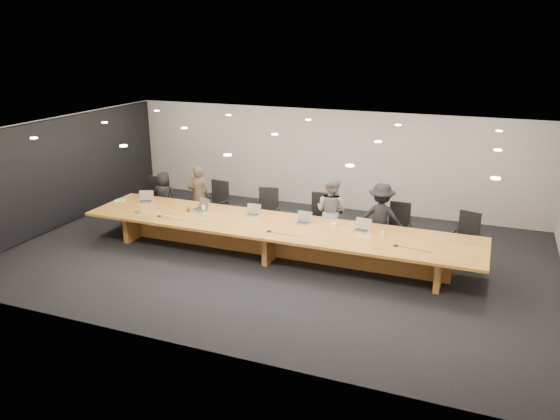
% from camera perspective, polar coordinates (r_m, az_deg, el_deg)
% --- Properties ---
extents(ground, '(12.00, 12.00, 0.00)m').
position_cam_1_polar(ground, '(12.39, -0.51, -4.80)').
color(ground, black).
rests_on(ground, ground).
extents(back_wall, '(12.00, 0.02, 2.80)m').
position_cam_1_polar(back_wall, '(15.58, 5.04, 5.31)').
color(back_wall, '#B1ABA1').
rests_on(back_wall, ground).
extents(left_wall_panel, '(0.08, 7.84, 2.74)m').
position_cam_1_polar(left_wall_panel, '(15.13, -21.91, 3.57)').
color(left_wall_panel, black).
rests_on(left_wall_panel, ground).
extents(conference_table, '(9.00, 1.80, 0.75)m').
position_cam_1_polar(conference_table, '(12.20, -0.52, -2.55)').
color(conference_table, brown).
rests_on(conference_table, ground).
extents(chair_far_left, '(0.68, 0.68, 1.14)m').
position_cam_1_polar(chair_far_left, '(15.12, -13.28, 1.26)').
color(chair_far_left, black).
rests_on(chair_far_left, ground).
extents(chair_left, '(0.68, 0.68, 1.21)m').
position_cam_1_polar(chair_left, '(14.18, -6.77, 0.64)').
color(chair_left, black).
rests_on(chair_left, ground).
extents(chair_mid_left, '(0.68, 0.68, 1.18)m').
position_cam_1_polar(chair_mid_left, '(13.50, -1.43, -0.18)').
color(chair_mid_left, black).
rests_on(chair_mid_left, ground).
extents(chair_mid_right, '(0.62, 0.62, 1.19)m').
position_cam_1_polar(chair_mid_right, '(13.07, 4.07, -0.83)').
color(chair_mid_right, black).
rests_on(chair_mid_right, ground).
extents(chair_right, '(0.60, 0.60, 1.14)m').
position_cam_1_polar(chair_right, '(12.75, 12.15, -1.80)').
color(chair_right, black).
rests_on(chair_right, ground).
extents(chair_far_right, '(0.70, 0.70, 1.12)m').
position_cam_1_polar(chair_far_right, '(12.57, 18.75, -2.73)').
color(chair_far_right, black).
rests_on(chair_far_right, ground).
extents(person_a, '(0.72, 0.53, 1.36)m').
position_cam_1_polar(person_a, '(14.73, -12.01, 1.34)').
color(person_a, black).
rests_on(person_a, ground).
extents(person_b, '(0.67, 0.55, 1.59)m').
position_cam_1_polar(person_b, '(14.29, -8.49, 1.50)').
color(person_b, '#362C1D').
rests_on(person_b, ground).
extents(person_c, '(0.94, 0.82, 1.65)m').
position_cam_1_polar(person_c, '(12.83, 5.37, -0.15)').
color(person_c, slate).
rests_on(person_c, ground).
extents(person_d, '(1.07, 0.65, 1.61)m').
position_cam_1_polar(person_d, '(12.59, 10.50, -0.82)').
color(person_d, black).
rests_on(person_d, ground).
extents(laptop_a, '(0.43, 0.38, 0.28)m').
position_cam_1_polar(laptop_a, '(14.11, -13.91, 1.36)').
color(laptop_a, tan).
rests_on(laptop_a, conference_table).
extents(laptop_b, '(0.44, 0.39, 0.29)m').
position_cam_1_polar(laptop_b, '(13.22, -8.40, 0.60)').
color(laptop_b, tan).
rests_on(laptop_b, conference_table).
extents(laptop_c, '(0.35, 0.27, 0.26)m').
position_cam_1_polar(laptop_c, '(12.70, -2.90, -0.01)').
color(laptop_c, '#C1B493').
rests_on(laptop_c, conference_table).
extents(laptop_d, '(0.35, 0.26, 0.26)m').
position_cam_1_polar(laptop_d, '(12.16, 2.39, -0.83)').
color(laptop_d, '#B7A88C').
rests_on(laptop_d, conference_table).
extents(laptop_e, '(0.37, 0.28, 0.27)m').
position_cam_1_polar(laptop_e, '(11.81, 8.51, -1.58)').
color(laptop_e, beige).
rests_on(laptop_e, conference_table).
extents(water_bottle, '(0.10, 0.10, 0.23)m').
position_cam_1_polar(water_bottle, '(12.82, -8.00, -0.06)').
color(water_bottle, silver).
rests_on(water_bottle, conference_table).
extents(amber_mug, '(0.09, 0.09, 0.10)m').
position_cam_1_polar(amber_mug, '(13.15, -9.55, 0.02)').
color(amber_mug, brown).
rests_on(amber_mug, conference_table).
extents(paper_cup_near, '(0.11, 0.11, 0.10)m').
position_cam_1_polar(paper_cup_near, '(11.97, 5.64, -1.62)').
color(paper_cup_near, white).
rests_on(paper_cup_near, conference_table).
extents(paper_cup_far, '(0.09, 0.09, 0.08)m').
position_cam_1_polar(paper_cup_far, '(11.67, 10.66, -2.42)').
color(paper_cup_far, white).
rests_on(paper_cup_far, conference_table).
extents(notepad, '(0.29, 0.25, 0.01)m').
position_cam_1_polar(notepad, '(14.41, -16.43, 0.95)').
color(notepad, white).
rests_on(notepad, conference_table).
extents(lime_gadget, '(0.18, 0.12, 0.03)m').
position_cam_1_polar(lime_gadget, '(14.41, -16.35, 1.04)').
color(lime_gadget, '#5CC133').
rests_on(lime_gadget, notepad).
extents(av_box, '(0.20, 0.16, 0.03)m').
position_cam_1_polar(av_box, '(13.35, -14.57, -0.21)').
color(av_box, '#B7B6BC').
rests_on(av_box, conference_table).
extents(mic_left, '(0.11, 0.11, 0.03)m').
position_cam_1_polar(mic_left, '(12.97, -12.52, -0.60)').
color(mic_left, black).
rests_on(mic_left, conference_table).
extents(mic_center, '(0.16, 0.16, 0.03)m').
position_cam_1_polar(mic_center, '(11.69, -1.16, -2.20)').
color(mic_center, black).
rests_on(mic_center, conference_table).
extents(mic_right, '(0.15, 0.15, 0.03)m').
position_cam_1_polar(mic_right, '(11.16, 12.01, -3.61)').
color(mic_right, black).
rests_on(mic_right, conference_table).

